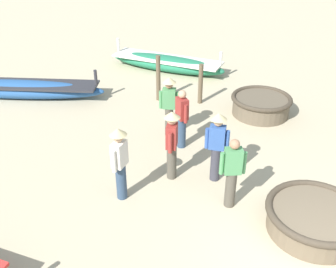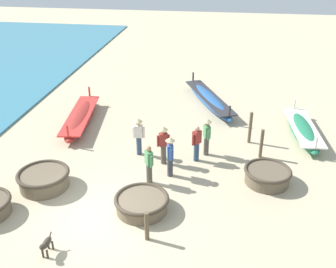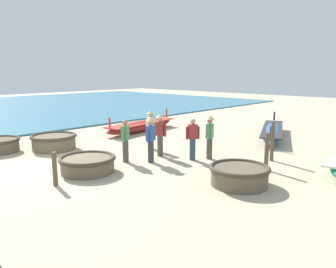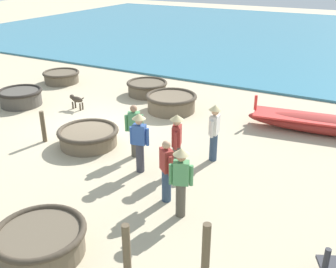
# 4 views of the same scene
# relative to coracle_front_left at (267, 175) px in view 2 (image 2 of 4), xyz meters

# --- Properties ---
(ground_plane) EXTENTS (80.00, 80.00, 0.00)m
(ground_plane) POSITION_rel_coracle_front_left_xyz_m (-5.54, -2.88, -0.32)
(ground_plane) COLOR #BCAD8C
(coracle_front_left) EXTENTS (1.78, 1.78, 0.59)m
(coracle_front_left) POSITION_rel_coracle_front_left_xyz_m (0.00, 0.00, 0.00)
(coracle_front_left) COLOR brown
(coracle_front_left) RESTS_ON ground
(coracle_nearest) EXTENTS (1.88, 1.88, 0.54)m
(coracle_nearest) POSITION_rel_coracle_front_left_xyz_m (-4.33, -2.35, -0.03)
(coracle_nearest) COLOR brown
(coracle_nearest) RESTS_ON ground
(coracle_far_left) EXTENTS (1.93, 1.93, 0.64)m
(coracle_far_left) POSITION_rel_coracle_front_left_xyz_m (-8.19, -1.51, 0.03)
(coracle_far_left) COLOR brown
(coracle_far_left) RESTS_ON ground
(long_boat_green_hull) EXTENTS (3.26, 5.76, 1.00)m
(long_boat_green_hull) POSITION_rel_coracle_front_left_xyz_m (-2.59, 7.40, -0.02)
(long_boat_green_hull) COLOR #285693
(long_boat_green_hull) RESTS_ON ground
(long_boat_ochre_hull) EXTENTS (1.68, 5.34, 1.04)m
(long_boat_ochre_hull) POSITION_rel_coracle_front_left_xyz_m (-8.76, 4.02, -0.02)
(long_boat_ochre_hull) COLOR maroon
(long_boat_ochre_hull) RESTS_ON ground
(long_boat_blue_hull) EXTENTS (1.37, 4.62, 1.00)m
(long_boat_blue_hull) POSITION_rel_coracle_front_left_xyz_m (1.94, 4.23, -0.02)
(long_boat_blue_hull) COLOR #237551
(long_boat_blue_hull) RESTS_ON ground
(fisherman_standing_right) EXTENTS (0.36, 0.52, 1.67)m
(fisherman_standing_right) POSITION_rel_coracle_front_left_xyz_m (-3.69, -0.06, 0.64)
(fisherman_standing_right) COLOR #383842
(fisherman_standing_right) RESTS_ON ground
(fisherman_by_coracle) EXTENTS (0.53, 0.36, 1.67)m
(fisherman_by_coracle) POSITION_rel_coracle_front_left_xyz_m (-5.23, 1.41, 0.64)
(fisherman_by_coracle) COLOR #2D425B
(fisherman_by_coracle) RESTS_ON ground
(fisherman_with_hat) EXTENTS (0.51, 0.36, 1.67)m
(fisherman_with_hat) POSITION_rel_coracle_front_left_xyz_m (-4.09, 0.83, 0.64)
(fisherman_with_hat) COLOR #4C473D
(fisherman_with_hat) RESTS_ON ground
(fisherman_crouching) EXTENTS (0.36, 0.50, 1.67)m
(fisherman_crouching) POSITION_rel_coracle_front_left_xyz_m (-2.41, 1.80, 0.64)
(fisherman_crouching) COLOR #4C473D
(fisherman_crouching) RESTS_ON ground
(fisherman_hauling) EXTENTS (0.38, 0.43, 1.57)m
(fisherman_hauling) POSITION_rel_coracle_front_left_xyz_m (-2.78, 1.24, 0.52)
(fisherman_hauling) COLOR #2D425B
(fisherman_hauling) RESTS_ON ground
(fisherman_standing_left) EXTENTS (0.37, 0.46, 1.57)m
(fisherman_standing_left) POSITION_rel_coracle_front_left_xyz_m (-4.38, -0.68, 0.52)
(fisherman_standing_left) COLOR #4C473D
(fisherman_standing_left) RESTS_ON ground
(dog) EXTENTS (0.21, 0.69, 0.55)m
(dog) POSITION_rel_coracle_front_left_xyz_m (-6.64, -4.79, 0.05)
(dog) COLOR #3D3328
(dog) RESTS_ON ground
(mooring_post_mid_beach) EXTENTS (0.14, 0.14, 1.47)m
(mooring_post_mid_beach) POSITION_rel_coracle_front_left_xyz_m (-0.55, 3.18, 0.42)
(mooring_post_mid_beach) COLOR brown
(mooring_post_mid_beach) RESTS_ON ground
(mooring_post_inland) EXTENTS (0.14, 0.14, 1.01)m
(mooring_post_inland) POSITION_rel_coracle_front_left_xyz_m (-3.87, -3.73, 0.18)
(mooring_post_inland) COLOR brown
(mooring_post_inland) RESTS_ON ground
(mooring_post_shoreline) EXTENTS (0.14, 0.14, 1.28)m
(mooring_post_shoreline) POSITION_rel_coracle_front_left_xyz_m (-0.13, 1.92, 0.32)
(mooring_post_shoreline) COLOR brown
(mooring_post_shoreline) RESTS_ON ground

